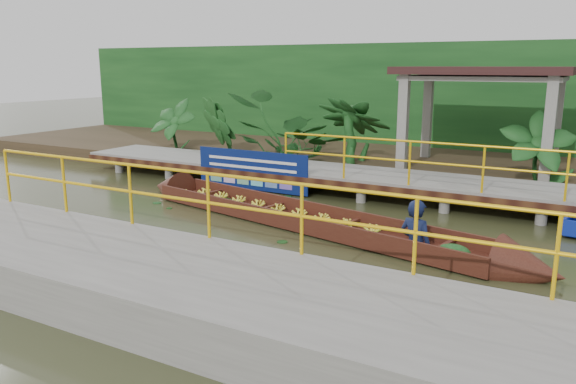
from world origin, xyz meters
The scene contains 9 objects.
ground centered at (0.00, 0.00, 0.00)m, with size 80.00×80.00×0.00m, color #2E3118.
land_strip centered at (0.00, 7.50, 0.23)m, with size 30.00×8.00×0.45m, color #322819.
far_dock centered at (0.02, 3.43, 0.48)m, with size 16.00×2.06×1.66m.
near_dock centered at (1.00, -4.20, 0.30)m, with size 18.00×2.40×1.73m.
pavilion centered at (3.00, 6.30, 2.82)m, with size 4.40×3.00×3.00m.
foliage_backdrop centered at (0.00, 10.00, 2.00)m, with size 30.00×0.80×4.00m, color #133D16.
vendor_boat centered at (1.04, 0.16, 0.24)m, with size 10.05×3.05×2.18m.
blue_banner centered at (-1.99, 2.48, 0.56)m, with size 3.31×0.04×1.04m.
tropical_plants centered at (-0.65, 5.30, 1.48)m, with size 14.65×1.65×2.06m.
Camera 1 is at (5.87, -9.67, 3.24)m, focal length 35.00 mm.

